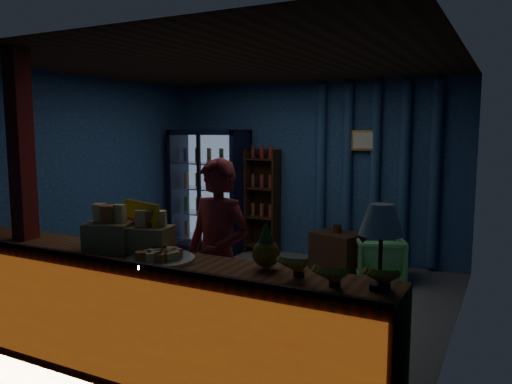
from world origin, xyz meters
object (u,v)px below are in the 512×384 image
at_px(shopkeeper, 218,258).
at_px(green_chair, 379,258).
at_px(table_lamp, 381,223).
at_px(pastry_tray, 161,258).

height_order(shopkeeper, green_chair, shopkeeper).
bearing_deg(green_chair, table_lamp, 80.65).
bearing_deg(pastry_tray, shopkeeper, 82.42).
height_order(green_chair, pastry_tray, pastry_tray).
relative_size(shopkeeper, pastry_tray, 3.35).
height_order(shopkeeper, table_lamp, shopkeeper).
distance_m(pastry_tray, table_lamp, 1.62).
bearing_deg(shopkeeper, pastry_tray, -93.53).
bearing_deg(table_lamp, green_chair, 103.31).
bearing_deg(green_chair, shopkeeper, 52.79).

